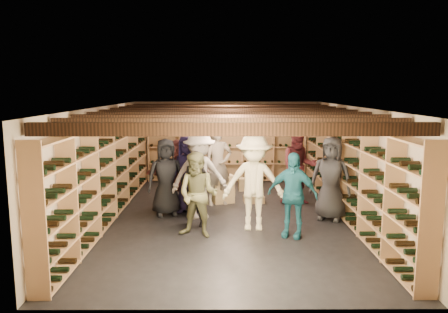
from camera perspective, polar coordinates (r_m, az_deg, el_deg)
name	(u,v)px	position (r m, az deg, el deg)	size (l,w,h in m)	color
ground	(228,218)	(9.60, 0.59, -8.00)	(8.00, 8.00, 0.00)	black
walls	(229,164)	(9.33, 0.60, -0.93)	(5.52, 8.02, 2.40)	#BFAE95
ceiling	(229,107)	(9.20, 0.61, 6.46)	(5.50, 8.00, 0.01)	beige
ceiling_joists	(229,114)	(9.21, 0.61, 5.59)	(5.40, 7.12, 0.18)	black
wine_rack_left	(109,169)	(9.66, -14.84, -1.64)	(0.32, 7.50, 2.15)	tan
wine_rack_right	(348,169)	(9.73, 15.91, -1.61)	(0.32, 7.50, 2.15)	tan
wine_rack_back	(227,146)	(13.13, 0.35, 1.37)	(4.70, 0.30, 2.15)	tan
crate_stack_left	(223,189)	(10.77, -0.16, -4.27)	(0.58, 0.47, 0.68)	tan
crate_stack_right	(248,184)	(12.12, 3.20, -3.62)	(0.52, 0.36, 0.34)	tan
crate_loose	(254,199)	(10.86, 3.92, -5.56)	(0.50, 0.33, 0.17)	tan
person_0	(166,177)	(9.72, -7.58, -2.69)	(0.83, 0.54, 1.71)	black
person_1	(195,189)	(8.92, -3.75, -4.22)	(0.56, 0.37, 1.54)	black
person_2	(198,195)	(8.24, -3.42, -5.02)	(0.79, 0.61, 1.62)	#61623E
person_3	(254,182)	(8.64, 3.92, -3.38)	(1.24, 0.71, 1.91)	beige
person_4	(292,195)	(8.33, 8.92, -4.96)	(0.95, 0.40, 1.62)	#1F6A7D
person_5	(178,173)	(10.40, -6.07, -2.18)	(1.49, 0.47, 1.60)	brown
person_6	(189,173)	(9.91, -4.59, -2.19)	(0.87, 0.57, 1.78)	#201944
person_7	(218,166)	(10.47, -0.79, -1.22)	(0.70, 0.46, 1.91)	gray
person_8	(299,166)	(10.71, 9.74, -1.27)	(0.90, 0.70, 1.85)	#4A191D
person_9	(199,175)	(9.41, -3.22, -2.40)	(1.23, 0.71, 1.90)	#A49E97
person_10	(197,166)	(10.67, -3.57, -1.24)	(1.08, 0.45, 1.84)	#1F4533
person_12	(331,178)	(9.57, 13.79, -2.80)	(0.87, 0.57, 1.79)	#2E2F33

